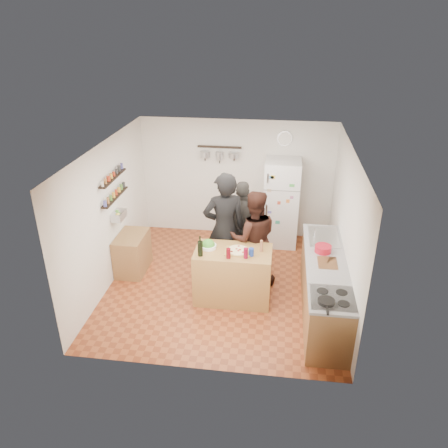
# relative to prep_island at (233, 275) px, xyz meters

# --- Properties ---
(room_shell) EXTENTS (4.20, 4.20, 4.20)m
(room_shell) POSITION_rel_prep_island_xyz_m (-0.22, 0.77, 0.79)
(room_shell) COLOR brown
(room_shell) RESTS_ON ground
(prep_island) EXTENTS (1.25, 0.72, 0.91)m
(prep_island) POSITION_rel_prep_island_xyz_m (0.00, 0.00, 0.00)
(prep_island) COLOR #A6773D
(prep_island) RESTS_ON floor
(pizza_board) EXTENTS (0.42, 0.34, 0.02)m
(pizza_board) POSITION_rel_prep_island_xyz_m (0.08, -0.02, 0.47)
(pizza_board) COLOR olive
(pizza_board) RESTS_ON prep_island
(pizza) EXTENTS (0.34, 0.34, 0.02)m
(pizza) POSITION_rel_prep_island_xyz_m (0.08, -0.02, 0.48)
(pizza) COLOR beige
(pizza) RESTS_ON pizza_board
(salad_bowl) EXTENTS (0.27, 0.27, 0.05)m
(salad_bowl) POSITION_rel_prep_island_xyz_m (-0.42, 0.05, 0.48)
(salad_bowl) COLOR white
(salad_bowl) RESTS_ON prep_island
(wine_bottle) EXTENTS (0.08, 0.08, 0.25)m
(wine_bottle) POSITION_rel_prep_island_xyz_m (-0.50, -0.22, 0.58)
(wine_bottle) COLOR black
(wine_bottle) RESTS_ON prep_island
(wine_glass_near) EXTENTS (0.07, 0.07, 0.17)m
(wine_glass_near) POSITION_rel_prep_island_xyz_m (-0.05, -0.24, 0.54)
(wine_glass_near) COLOR #570710
(wine_glass_near) RESTS_ON prep_island
(wine_glass_far) EXTENTS (0.07, 0.07, 0.17)m
(wine_glass_far) POSITION_rel_prep_island_xyz_m (0.22, -0.20, 0.54)
(wine_glass_far) COLOR maroon
(wine_glass_far) RESTS_ON prep_island
(pepper_mill) EXTENTS (0.05, 0.05, 0.16)m
(pepper_mill) POSITION_rel_prep_island_xyz_m (0.45, 0.05, 0.54)
(pepper_mill) COLOR brown
(pepper_mill) RESTS_ON prep_island
(salt_canister) EXTENTS (0.08, 0.08, 0.13)m
(salt_canister) POSITION_rel_prep_island_xyz_m (0.30, -0.12, 0.52)
(salt_canister) COLOR navy
(salt_canister) RESTS_ON prep_island
(person_left) EXTENTS (0.86, 0.70, 2.04)m
(person_left) POSITION_rel_prep_island_xyz_m (-0.22, 0.56, 0.57)
(person_left) COLOR black
(person_left) RESTS_ON floor
(person_center) EXTENTS (0.95, 0.80, 1.75)m
(person_center) POSITION_rel_prep_island_xyz_m (0.28, 0.55, 0.42)
(person_center) COLOR black
(person_center) RESTS_ON floor
(person_back) EXTENTS (1.04, 0.49, 1.74)m
(person_back) POSITION_rel_prep_island_xyz_m (0.06, 1.00, 0.41)
(person_back) COLOR #2D2A28
(person_back) RESTS_ON floor
(counter_run) EXTENTS (0.63, 2.63, 0.90)m
(counter_run) POSITION_rel_prep_island_xyz_m (1.48, -0.17, -0.01)
(counter_run) COLOR #9E7042
(counter_run) RESTS_ON floor
(stove_top) EXTENTS (0.60, 0.62, 0.02)m
(stove_top) POSITION_rel_prep_island_xyz_m (1.48, -1.12, 0.46)
(stove_top) COLOR white
(stove_top) RESTS_ON counter_run
(skillet) EXTENTS (0.23, 0.23, 0.04)m
(skillet) POSITION_rel_prep_island_xyz_m (1.38, -1.25, 0.49)
(skillet) COLOR black
(skillet) RESTS_ON stove_top
(sink) EXTENTS (0.50, 0.80, 0.03)m
(sink) POSITION_rel_prep_island_xyz_m (1.48, 0.68, 0.46)
(sink) COLOR silver
(sink) RESTS_ON counter_run
(cutting_board) EXTENTS (0.30, 0.40, 0.02)m
(cutting_board) POSITION_rel_prep_island_xyz_m (1.48, -0.20, 0.46)
(cutting_board) COLOR brown
(cutting_board) RESTS_ON counter_run
(red_bowl) EXTENTS (0.27, 0.27, 0.11)m
(red_bowl) POSITION_rel_prep_island_xyz_m (1.43, 0.15, 0.52)
(red_bowl) COLOR #A81325
(red_bowl) RESTS_ON counter_run
(fridge) EXTENTS (0.70, 0.68, 1.80)m
(fridge) POSITION_rel_prep_island_xyz_m (0.73, 2.13, 0.45)
(fridge) COLOR white
(fridge) RESTS_ON floor
(wall_clock) EXTENTS (0.30, 0.03, 0.30)m
(wall_clock) POSITION_rel_prep_island_xyz_m (0.73, 2.46, 1.69)
(wall_clock) COLOR silver
(wall_clock) RESTS_ON back_wall
(spice_shelf_lower) EXTENTS (0.12, 1.00, 0.02)m
(spice_shelf_lower) POSITION_rel_prep_island_xyz_m (-2.15, 0.58, 1.04)
(spice_shelf_lower) COLOR black
(spice_shelf_lower) RESTS_ON left_wall
(spice_shelf_upper) EXTENTS (0.12, 1.00, 0.02)m
(spice_shelf_upper) POSITION_rel_prep_island_xyz_m (-2.15, 0.58, 1.40)
(spice_shelf_upper) COLOR black
(spice_shelf_upper) RESTS_ON left_wall
(produce_basket) EXTENTS (0.18, 0.35, 0.14)m
(produce_basket) POSITION_rel_prep_island_xyz_m (-2.12, 0.58, 0.69)
(produce_basket) COLOR silver
(produce_basket) RESTS_ON left_wall
(side_table) EXTENTS (0.50, 0.80, 0.73)m
(side_table) POSITION_rel_prep_island_xyz_m (-1.96, 0.64, -0.09)
(side_table) COLOR olive
(side_table) RESTS_ON floor
(pot_rack) EXTENTS (0.90, 0.04, 0.04)m
(pot_rack) POSITION_rel_prep_island_xyz_m (-0.57, 2.38, 1.49)
(pot_rack) COLOR black
(pot_rack) RESTS_ON back_wall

